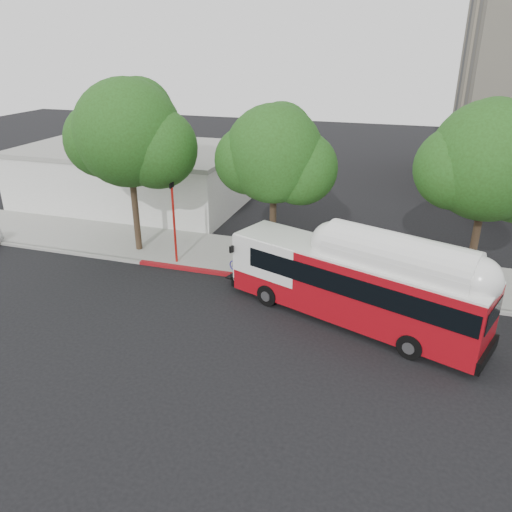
% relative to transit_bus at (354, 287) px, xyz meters
% --- Properties ---
extents(ground, '(120.00, 120.00, 0.00)m').
position_rel_transit_bus_xyz_m(ground, '(-3.98, -1.22, -1.68)').
color(ground, black).
rests_on(ground, ground).
extents(sidewalk, '(60.00, 5.00, 0.15)m').
position_rel_transit_bus_xyz_m(sidewalk, '(-3.98, 5.28, -1.61)').
color(sidewalk, gray).
rests_on(sidewalk, ground).
extents(curb_strip, '(60.00, 0.30, 0.15)m').
position_rel_transit_bus_xyz_m(curb_strip, '(-3.98, 2.68, -1.61)').
color(curb_strip, gray).
rests_on(curb_strip, ground).
extents(red_curb_segment, '(10.00, 0.32, 0.16)m').
position_rel_transit_bus_xyz_m(red_curb_segment, '(-6.98, 2.68, -1.60)').
color(red_curb_segment, maroon).
rests_on(red_curb_segment, ground).
extents(street_tree_left, '(6.67, 5.80, 9.74)m').
position_rel_transit_bus_xyz_m(street_tree_left, '(-12.51, 4.34, 4.92)').
color(street_tree_left, '#2D2116').
rests_on(street_tree_left, ground).
extents(street_tree_mid, '(5.75, 5.00, 8.62)m').
position_rel_transit_bus_xyz_m(street_tree_mid, '(-4.57, 4.84, 4.22)').
color(street_tree_mid, '#2D2116').
rests_on(street_tree_mid, ground).
extents(street_tree_right, '(6.21, 5.40, 9.18)m').
position_rel_transit_bus_xyz_m(street_tree_right, '(5.46, 4.64, 4.57)').
color(street_tree_right, '#2D2116').
rests_on(street_tree_right, ground).
extents(low_commercial_bldg, '(16.20, 10.20, 4.25)m').
position_rel_transit_bus_xyz_m(low_commercial_bldg, '(-17.98, 12.78, 0.47)').
color(low_commercial_bldg, silver).
rests_on(low_commercial_bldg, ground).
extents(transit_bus, '(12.16, 6.26, 3.60)m').
position_rel_transit_bus_xyz_m(transit_bus, '(0.00, 0.00, 0.00)').
color(transit_bus, '#9D0A13').
rests_on(transit_bus, ground).
extents(signal_pole, '(0.13, 0.44, 4.61)m').
position_rel_transit_bus_xyz_m(signal_pole, '(-10.05, 3.25, 0.68)').
color(signal_pole, red).
rests_on(signal_pole, ground).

